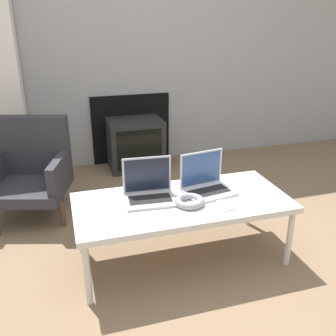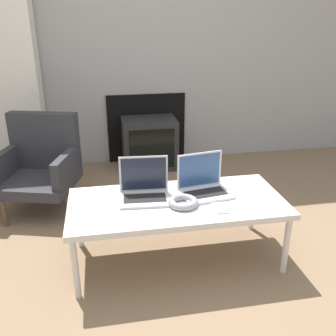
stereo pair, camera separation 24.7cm
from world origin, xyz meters
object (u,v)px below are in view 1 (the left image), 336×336
Objects in this scene: tv at (136,144)px; phone at (226,205)px; laptop_right at (206,183)px; headphones at (190,201)px; laptop_left at (149,190)px; armchair at (30,167)px.

phone is at bearing -84.28° from tv.
headphones is (-0.16, -0.14, -0.04)m from laptop_right.
laptop_left is 1.78× the size of headphones.
laptop_left is 0.37m from laptop_right.
laptop_right reaches higher than headphones.
laptop_left is 0.47m from phone.
laptop_left is 2.48× the size of phone.
headphones is at bearing -30.26° from armchair.
laptop_left is at bearing 151.26° from phone.
headphones is 0.21m from phone.
phone is at bearing -26.95° from armchair.
laptop_left reaches higher than headphones.
armchair reaches higher than laptop_left.
phone is at bearing -21.74° from headphones.
laptop_left is 0.43× the size of armchair.
armchair is (-0.72, 0.83, -0.09)m from laptop_left.
headphones reaches higher than phone.
tv is (-0.17, 1.73, -0.16)m from phone.
armchair is at bearing 133.16° from laptop_right.
tv reaches higher than phone.
laptop_right is at bearing 4.31° from laptop_left.
laptop_left reaches higher than phone.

